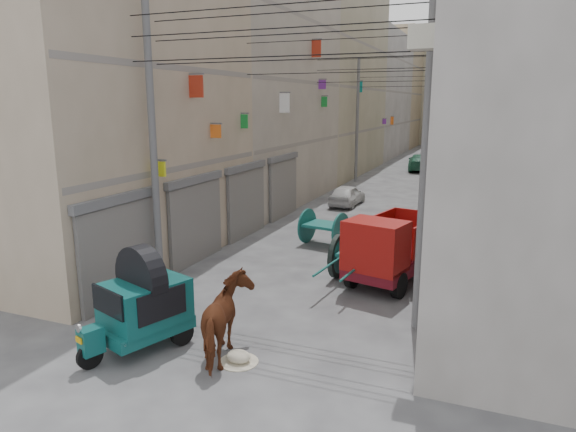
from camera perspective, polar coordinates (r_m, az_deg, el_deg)
The scene contains 17 objects.
building_row_left at distance 41.82m, azimuth 3.94°, elevation 14.16°, with size 8.00×62.00×14.00m.
building_row_right at distance 39.85m, azimuth 26.98°, elevation 12.97°, with size 8.00×62.00×14.00m.
end_cap_building at distance 71.78m, azimuth 18.43°, elevation 12.87°, with size 22.00×10.00×13.00m, color tan.
shutters_left at distance 18.66m, azimuth -7.13°, elevation 0.97°, with size 0.18×14.40×2.88m.
signboards at distance 27.76m, azimuth 11.62°, elevation 8.59°, with size 8.22×40.52×5.67m.
ac_units at distance 13.52m, azimuth 17.06°, elevation 21.56°, with size 0.70×6.55×3.35m.
utility_poles at distance 23.17m, azimuth 9.56°, elevation 9.37°, with size 7.40×22.20×8.00m.
overhead_cables at distance 20.67m, azimuth 8.20°, elevation 16.74°, with size 7.40×22.52×1.12m.
auto_rickshaw at distance 11.49m, azimuth -15.87°, elevation -9.23°, with size 1.92×2.54×1.73m.
tonga_cart at distance 15.34m, azimuth 7.73°, elevation -4.63°, with size 1.51×3.06×1.34m.
mini_truck at distance 15.03m, azimuth 11.05°, elevation -3.96°, with size 2.43×3.94×2.06m.
second_cart at distance 18.99m, azimuth 3.98°, elevation -1.22°, with size 1.69×1.56×1.31m.
feed_sack at distance 10.86m, azimuth -5.51°, elevation -15.28°, with size 0.50×0.40×0.25m, color beige.
horse at distance 10.75m, azimuth -6.74°, elevation -11.40°, with size 0.91×1.99×1.68m, color maroon.
distant_car_white at distance 26.65m, azimuth 6.59°, elevation 2.33°, with size 1.27×3.15×1.07m, color silver.
distant_car_grey at distance 38.84m, azimuth 17.49°, elevation 5.13°, with size 1.31×3.77×1.24m, color #535854.
distant_car_green at distance 41.66m, azimuth 14.45°, elevation 5.79°, with size 1.79×4.39×1.27m, color #226547.
Camera 1 is at (5.02, -5.59, 5.17)m, focal length 32.00 mm.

